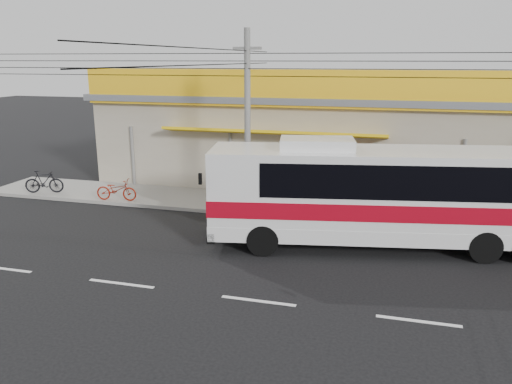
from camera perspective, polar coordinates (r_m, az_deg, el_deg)
ground at (r=15.56m, az=2.66°, el=-8.27°), size 120.00×120.00×0.00m
sidewalk at (r=21.09m, az=6.21°, el=-1.82°), size 30.00×3.20×0.15m
lane_markings at (r=13.35m, az=0.28°, el=-12.36°), size 50.00×0.12×0.01m
storefront_building at (r=25.98m, az=8.28°, el=6.32°), size 22.60×9.20×5.70m
coach_bus at (r=16.96m, az=15.80°, el=0.14°), size 12.11×4.58×3.65m
motorbike_red at (r=22.53m, az=-15.67°, el=0.24°), size 1.86×0.84×0.95m
motorbike_dark at (r=24.90m, az=-23.07°, el=1.09°), size 1.82×1.01×1.05m
utility_pole at (r=19.00m, az=-1.01°, el=14.47°), size 34.00×14.00×7.23m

